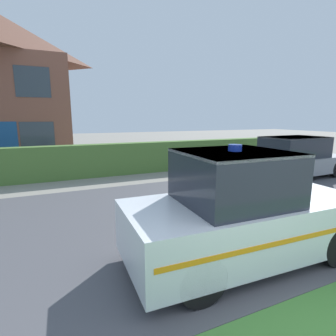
% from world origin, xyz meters
% --- Properties ---
extents(road_strip, '(28.00, 6.34, 0.01)m').
position_xyz_m(road_strip, '(0.00, 4.52, 0.01)').
color(road_strip, '#4C4C51').
rests_on(road_strip, ground).
extents(garden_hedge, '(14.69, 0.52, 1.26)m').
position_xyz_m(garden_hedge, '(0.52, 9.60, 0.63)').
color(garden_hedge, '#4C7233').
rests_on(garden_hedge, ground).
extents(police_car, '(3.86, 1.73, 1.86)m').
position_xyz_m(police_car, '(0.46, 2.39, 0.79)').
color(police_car, black).
rests_on(police_car, road_strip).
extents(neighbour_car_near, '(4.45, 1.80, 1.55)m').
position_xyz_m(neighbour_car_near, '(6.29, 6.37, 0.74)').
color(neighbour_car_near, black).
rests_on(neighbour_car_near, road_strip).
extents(wheelie_bin, '(0.73, 0.79, 1.17)m').
position_xyz_m(wheelie_bin, '(-2.46, 10.52, 0.59)').
color(wheelie_bin, black).
rests_on(wheelie_bin, ground).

